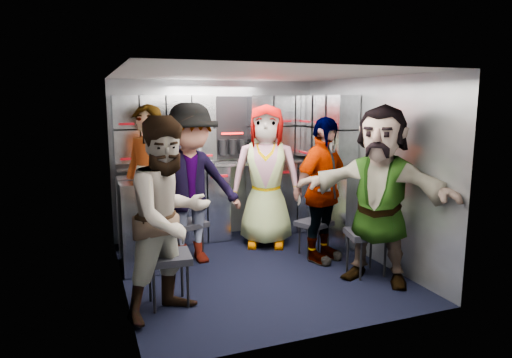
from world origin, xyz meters
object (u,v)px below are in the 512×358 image
object	(u,v)px
jump_seat_near_left	(168,260)
attendant_standing	(150,186)
jump_seat_center	(261,213)
attendant_arc_a	(170,218)
jump_seat_near_right	(367,236)
jump_seat_mid_left	(189,226)
attendant_arc_d	(322,190)
attendant_arc_b	(191,185)
jump_seat_mid_right	(314,225)
attendant_arc_c	(266,176)
attendant_arc_e	(379,195)

from	to	relation	value
jump_seat_near_left	attendant_standing	xyz separation A→B (m)	(0.02, 1.15, 0.48)
jump_seat_center	jump_seat_near_left	bearing A→B (deg)	-135.02
jump_seat_near_left	attendant_arc_a	distance (m)	0.47
jump_seat_center	jump_seat_near_right	xyz separation A→B (m)	(0.62, -1.50, 0.05)
jump_seat_center	attendant_arc_a	distance (m)	2.28
jump_seat_near_left	attendant_standing	bearing A→B (deg)	89.01
jump_seat_mid_left	attendant_standing	distance (m)	0.67
jump_seat_near_left	attendant_arc_d	bearing A→B (deg)	16.09
attendant_arc_b	attendant_arc_d	size ratio (longest dim) A/B	1.09
attendant_standing	attendant_arc_a	size ratio (longest dim) A/B	1.05
jump_seat_center	attendant_arc_d	world-z (taller)	attendant_arc_d
jump_seat_center	attendant_arc_d	distance (m)	1.12
jump_seat_near_left	attendant_arc_a	xyz separation A→B (m)	(0.00, -0.18, 0.44)
attendant_arc_b	jump_seat_mid_right	bearing A→B (deg)	-18.09
attendant_arc_b	jump_seat_center	bearing A→B (deg)	18.36
attendant_standing	attendant_arc_b	size ratio (longest dim) A/B	0.99
jump_seat_near_right	attendant_arc_b	world-z (taller)	attendant_arc_b
attendant_arc_a	attendant_arc_b	xyz separation A→B (m)	(0.45, 1.18, 0.05)
jump_seat_near_left	attendant_arc_c	distance (m)	2.03
jump_seat_near_right	attendant_arc_b	size ratio (longest dim) A/B	0.27
attendant_arc_a	attendant_arc_d	size ratio (longest dim) A/B	1.04
jump_seat_mid_left	jump_seat_near_left	bearing A→B (deg)	-111.01
attendant_standing	jump_seat_center	bearing A→B (deg)	56.65
jump_seat_mid_left	jump_seat_near_right	world-z (taller)	jump_seat_near_right
jump_seat_mid_left	jump_seat_near_right	size ratio (longest dim) A/B	0.97
jump_seat_center	attendant_arc_d	size ratio (longest dim) A/B	0.25
attendant_arc_c	jump_seat_mid_right	bearing A→B (deg)	-33.11
jump_seat_near_left	attendant_arc_b	bearing A→B (deg)	65.62
attendant_standing	attendant_arc_a	world-z (taller)	attendant_standing
jump_seat_near_right	attendant_arc_d	xyz separation A→B (m)	(-0.24, 0.55, 0.41)
attendant_arc_e	attendant_standing	bearing A→B (deg)	-162.99
jump_seat_near_right	attendant_standing	xyz separation A→B (m)	(-2.08, 1.17, 0.48)
attendant_arc_d	attendant_arc_e	bearing A→B (deg)	-98.33
attendant_standing	attendant_arc_c	xyz separation A→B (m)	(1.46, 0.15, -0.00)
jump_seat_mid_left	attendant_arc_c	world-z (taller)	attendant_arc_c
jump_seat_mid_left	attendant_arc_d	xyz separation A→B (m)	(1.41, -0.65, 0.45)
jump_seat_mid_right	attendant_arc_d	bearing A→B (deg)	-90.00
jump_seat_mid_left	jump_seat_near_right	xyz separation A→B (m)	(1.65, -1.20, 0.04)
jump_seat_mid_right	attendant_arc_e	distance (m)	1.08
jump_seat_mid_right	attendant_arc_b	xyz separation A→B (m)	(-1.41, 0.29, 0.53)
jump_seat_mid_left	attendant_arc_d	bearing A→B (deg)	-24.61
jump_seat_near_left	attendant_arc_e	xyz separation A→B (m)	(2.10, -0.20, 0.48)
jump_seat_mid_right	attendant_arc_c	bearing A→B (deg)	122.94
attendant_arc_a	jump_seat_near_left	bearing A→B (deg)	62.38
jump_seat_center	attendant_standing	world-z (taller)	attendant_standing
attendant_arc_b	attendant_arc_d	xyz separation A→B (m)	(1.41, -0.47, -0.08)
jump_seat_mid_right	attendant_arc_e	bearing A→B (deg)	-75.44
jump_seat_mid_right	jump_seat_near_right	distance (m)	0.77
attendant_arc_e	attendant_arc_b	bearing A→B (deg)	-166.06
attendant_arc_a	attendant_arc_c	bearing A→B (deg)	17.36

